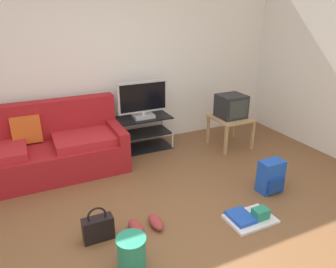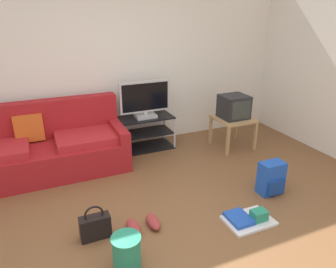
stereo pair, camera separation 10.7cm
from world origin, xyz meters
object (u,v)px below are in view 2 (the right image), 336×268
at_px(side_table, 233,122).
at_px(handbag, 95,226).
at_px(flat_tv, 145,100).
at_px(sneakers_pair, 143,224).
at_px(tv_stand, 145,133).
at_px(cleaning_bucket, 127,251).
at_px(floor_tray, 248,219).
at_px(crt_tv, 234,107).
at_px(backpack, 271,178).
at_px(couch, 43,149).

relative_size(side_table, handbag, 1.56).
relative_size(flat_tv, sneakers_pair, 2.26).
bearing_deg(tv_stand, flat_tv, -90.00).
bearing_deg(cleaning_bucket, handbag, 110.06).
bearing_deg(floor_tray, crt_tv, 61.21).
xyz_separation_m(tv_stand, floor_tray, (0.34, -2.19, -0.22)).
height_order(sneakers_pair, floor_tray, floor_tray).
distance_m(tv_stand, handbag, 2.13).
distance_m(cleaning_bucket, sneakers_pair, 0.52).
distance_m(flat_tv, crt_tv, 1.36).
relative_size(flat_tv, handbag, 2.17).
xyz_separation_m(backpack, sneakers_pair, (-1.61, -0.02, -0.15)).
bearing_deg(handbag, couch, 102.18).
height_order(couch, backpack, couch).
distance_m(crt_tv, cleaning_bucket, 2.91).
xyz_separation_m(couch, cleaning_bucket, (0.52, -2.08, -0.17)).
xyz_separation_m(tv_stand, sneakers_pair, (-0.69, -1.84, -0.21)).
xyz_separation_m(side_table, sneakers_pair, (-1.96, -1.34, -0.37)).
relative_size(tv_stand, handbag, 2.36).
distance_m(side_table, floor_tray, 1.96).
bearing_deg(crt_tv, sneakers_pair, -145.38).
xyz_separation_m(couch, sneakers_pair, (0.81, -1.66, -0.28)).
bearing_deg(sneakers_pair, cleaning_bucket, -124.85).
bearing_deg(sneakers_pair, flat_tv, 69.22).
bearing_deg(tv_stand, floor_tray, -81.20).
height_order(flat_tv, sneakers_pair, flat_tv).
bearing_deg(floor_tray, sneakers_pair, 161.55).
relative_size(couch, flat_tv, 2.76).
distance_m(backpack, sneakers_pair, 1.62).
bearing_deg(couch, floor_tray, -47.47).
height_order(couch, crt_tv, couch).
xyz_separation_m(cleaning_bucket, floor_tray, (1.32, 0.08, -0.12)).
height_order(side_table, backpack, side_table).
relative_size(backpack, handbag, 1.11).
distance_m(flat_tv, handbag, 2.21).
bearing_deg(cleaning_bucket, side_table, 37.95).
relative_size(flat_tv, side_table, 1.39).
bearing_deg(handbag, tv_stand, 57.16).
xyz_separation_m(flat_tv, sneakers_pair, (-0.69, -1.82, -0.75)).
bearing_deg(backpack, floor_tray, -153.66).
height_order(side_table, floor_tray, side_table).
relative_size(handbag, cleaning_bucket, 1.18).
bearing_deg(flat_tv, tv_stand, 90.00).
relative_size(backpack, sneakers_pair, 1.16).
bearing_deg(cleaning_bucket, backpack, 13.00).
distance_m(tv_stand, flat_tv, 0.53).
bearing_deg(couch, handbag, -77.82).
relative_size(tv_stand, flat_tv, 1.09).
bearing_deg(crt_tv, floor_tray, -118.79).
height_order(tv_stand, cleaning_bucket, tv_stand).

